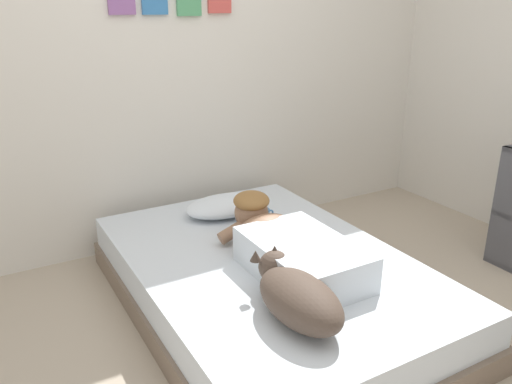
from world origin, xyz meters
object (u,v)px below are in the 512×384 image
object	(u,v)px
pillow	(226,205)
person_lying	(287,245)
bed	(268,284)
cell_phone	(306,272)
coffee_cup	(262,215)
dog	(296,295)

from	to	relation	value
pillow	person_lying	bearing A→B (deg)	-92.22
bed	cell_phone	size ratio (longest dim) A/B	14.20
pillow	coffee_cup	distance (m)	0.25
dog	coffee_cup	world-z (taller)	dog
bed	cell_phone	bearing A→B (deg)	-70.78
bed	dog	size ratio (longest dim) A/B	3.46
pillow	cell_phone	distance (m)	0.87
bed	coffee_cup	distance (m)	0.52
cell_phone	person_lying	bearing A→B (deg)	102.89
dog	cell_phone	distance (m)	0.39
pillow	coffee_cup	bearing A→B (deg)	-55.47
coffee_cup	cell_phone	size ratio (longest dim) A/B	0.89
coffee_cup	person_lying	bearing A→B (deg)	-107.91
pillow	dog	distance (m)	1.18
dog	coffee_cup	distance (m)	1.03
bed	person_lying	world-z (taller)	person_lying
person_lying	cell_phone	distance (m)	0.17
dog	cell_phone	size ratio (longest dim) A/B	4.11
person_lying	cell_phone	bearing A→B (deg)	-77.11
pillow	person_lying	xyz separation A→B (m)	(-0.03, -0.74, 0.05)
person_lying	coffee_cup	world-z (taller)	person_lying
pillow	dog	size ratio (longest dim) A/B	0.90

